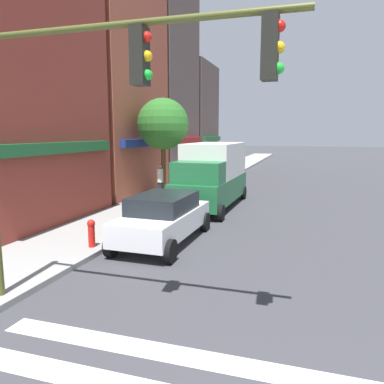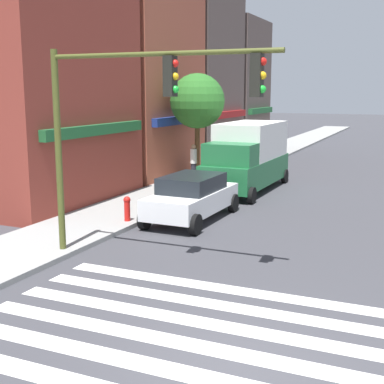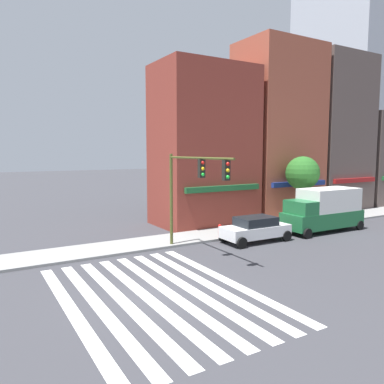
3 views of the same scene
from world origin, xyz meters
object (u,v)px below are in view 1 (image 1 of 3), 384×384
(traffic_signal, at_px, (91,102))
(box_truck_green, at_px, (212,174))
(fire_hydrant, at_px, (91,232))
(street_tree, at_px, (163,124))
(pedestrian_grey_coat, at_px, (195,167))
(pedestrian_white_shirt, at_px, (160,181))
(sedan_white, at_px, (164,217))

(traffic_signal, xyz_separation_m, box_truck_green, (11.29, 0.69, -2.50))
(box_truck_green, xyz_separation_m, fire_hydrant, (-7.77, 1.70, -0.97))
(street_tree, bearing_deg, box_truck_green, -105.93)
(traffic_signal, height_order, pedestrian_grey_coat, traffic_signal)
(traffic_signal, height_order, pedestrian_white_shirt, traffic_signal)
(pedestrian_white_shirt, xyz_separation_m, street_tree, (0.16, -0.13, 2.89))
(sedan_white, relative_size, box_truck_green, 0.71)
(pedestrian_grey_coat, relative_size, pedestrian_white_shirt, 1.00)
(sedan_white, bearing_deg, pedestrian_grey_coat, 14.26)
(pedestrian_white_shirt, bearing_deg, traffic_signal, 146.35)
(traffic_signal, xyz_separation_m, street_tree, (12.08, 3.49, -0.13))
(sedan_white, xyz_separation_m, box_truck_green, (6.23, -0.00, 0.75))
(street_tree, bearing_deg, pedestrian_grey_coat, 4.37)
(pedestrian_grey_coat, bearing_deg, pedestrian_white_shirt, 147.18)
(sedan_white, relative_size, street_tree, 0.86)
(sedan_white, height_order, fire_hydrant, sedan_white)
(box_truck_green, height_order, fire_hydrant, box_truck_green)
(street_tree, bearing_deg, traffic_signal, -163.88)
(traffic_signal, xyz_separation_m, pedestrian_grey_coat, (19.61, 4.07, -3.01))
(traffic_signal, distance_m, box_truck_green, 11.58)
(traffic_signal, distance_m, pedestrian_grey_coat, 20.25)
(sedan_white, bearing_deg, box_truck_green, 1.20)
(pedestrian_grey_coat, distance_m, street_tree, 8.08)
(traffic_signal, height_order, sedan_white, traffic_signal)
(pedestrian_white_shirt, relative_size, street_tree, 0.34)
(pedestrian_white_shirt, height_order, fire_hydrant, pedestrian_white_shirt)
(sedan_white, xyz_separation_m, pedestrian_grey_coat, (14.55, 3.38, 0.23))
(box_truck_green, height_order, street_tree, street_tree)
(sedan_white, distance_m, pedestrian_grey_coat, 14.94)
(pedestrian_grey_coat, distance_m, fire_hydrant, 16.19)
(traffic_signal, relative_size, fire_hydrant, 7.34)
(sedan_white, xyz_separation_m, street_tree, (7.03, 2.80, 3.12))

